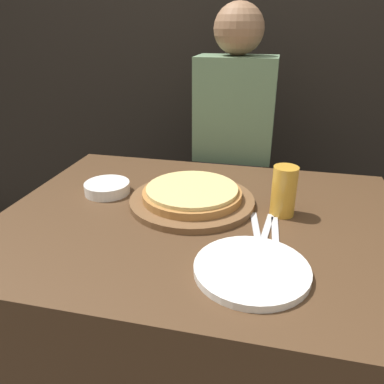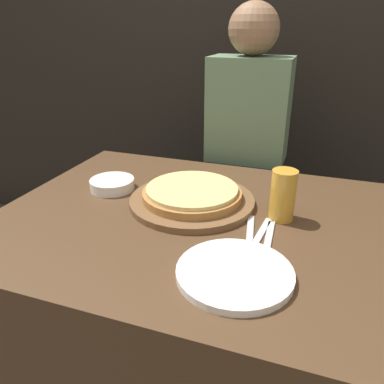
{
  "view_description": "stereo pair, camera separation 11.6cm",
  "coord_description": "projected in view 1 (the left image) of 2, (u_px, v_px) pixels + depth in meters",
  "views": [
    {
      "loc": [
        0.19,
        -0.95,
        1.25
      ],
      "look_at": [
        -0.04,
        0.07,
        0.77
      ],
      "focal_mm": 35.0,
      "sensor_mm": 36.0,
      "label": 1
    },
    {
      "loc": [
        0.3,
        -0.92,
        1.25
      ],
      "look_at": [
        -0.04,
        0.07,
        0.77
      ],
      "focal_mm": 35.0,
      "sensor_mm": 36.0,
      "label": 2
    }
  ],
  "objects": [
    {
      "name": "dining_table",
      "position": [
        200.0,
        313.0,
        1.25
      ],
      "size": [
        1.18,
        0.9,
        0.73
      ],
      "color": "#4C331E",
      "rests_on": "ground_plane"
    },
    {
      "name": "spoon",
      "position": [
        275.0,
        233.0,
        1.0
      ],
      "size": [
        0.03,
        0.18,
        0.0
      ],
      "color": "silver",
      "rests_on": "dining_table"
    },
    {
      "name": "dinner_knife",
      "position": [
        266.0,
        232.0,
        1.01
      ],
      "size": [
        0.04,
        0.21,
        0.0
      ],
      "color": "silver",
      "rests_on": "dining_table"
    },
    {
      "name": "diner_person",
      "position": [
        232.0,
        167.0,
        1.67
      ],
      "size": [
        0.32,
        0.2,
        1.33
      ],
      "color": "#33333D",
      "rests_on": "ground_plane"
    },
    {
      "name": "fork",
      "position": [
        256.0,
        231.0,
        1.01
      ],
      "size": [
        0.05,
        0.21,
        0.0
      ],
      "color": "silver",
      "rests_on": "dining_table"
    },
    {
      "name": "pizza_on_board",
      "position": [
        192.0,
        197.0,
        1.16
      ],
      "size": [
        0.39,
        0.39,
        0.06
      ],
      "color": "brown",
      "rests_on": "dining_table"
    },
    {
      "name": "back_wall",
      "position": [
        246.0,
        12.0,
        1.78
      ],
      "size": [
        6.0,
        0.05,
        2.6
      ],
      "color": "black",
      "rests_on": "ground_plane"
    },
    {
      "name": "beer_glass",
      "position": [
        284.0,
        189.0,
        1.08
      ],
      "size": [
        0.07,
        0.07,
        0.15
      ],
      "color": "gold",
      "rests_on": "dining_table"
    },
    {
      "name": "side_bowl",
      "position": [
        107.0,
        188.0,
        1.24
      ],
      "size": [
        0.15,
        0.15,
        0.04
      ],
      "color": "white",
      "rests_on": "dining_table"
    },
    {
      "name": "dinner_plate",
      "position": [
        252.0,
        269.0,
        0.85
      ],
      "size": [
        0.26,
        0.26,
        0.02
      ],
      "color": "white",
      "rests_on": "dining_table"
    }
  ]
}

